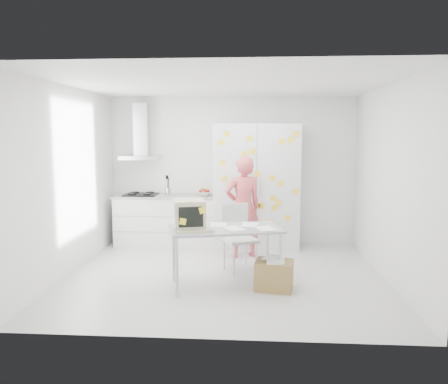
# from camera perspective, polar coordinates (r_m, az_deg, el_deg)

# --- Properties ---
(floor) EXTENTS (4.50, 4.00, 0.02)m
(floor) POSITION_cam_1_polar(r_m,az_deg,el_deg) (6.40, 0.15, -10.89)
(floor) COLOR silver
(floor) RESTS_ON ground
(walls) EXTENTS (4.52, 4.01, 2.70)m
(walls) POSITION_cam_1_polar(r_m,az_deg,el_deg) (6.83, 0.54, 1.94)
(walls) COLOR white
(walls) RESTS_ON ground
(ceiling) EXTENTS (4.50, 4.00, 0.02)m
(ceiling) POSITION_cam_1_polar(r_m,az_deg,el_deg) (6.12, 0.16, 13.97)
(ceiling) COLOR white
(ceiling) RESTS_ON walls
(counter_run) EXTENTS (1.84, 0.63, 1.28)m
(counter_run) POSITION_cam_1_polar(r_m,az_deg,el_deg) (8.07, -7.59, -3.58)
(counter_run) COLOR white
(counter_run) RESTS_ON ground
(range_hood) EXTENTS (0.70, 0.48, 1.01)m
(range_hood) POSITION_cam_1_polar(r_m,az_deg,el_deg) (8.16, -10.72, 6.97)
(range_hood) COLOR silver
(range_hood) RESTS_ON walls
(tall_cabinet) EXTENTS (1.50, 0.68, 2.20)m
(tall_cabinet) POSITION_cam_1_polar(r_m,az_deg,el_deg) (7.79, 4.25, 0.75)
(tall_cabinet) COLOR silver
(tall_cabinet) RESTS_ON ground
(person) EXTENTS (0.71, 0.59, 1.67)m
(person) POSITION_cam_1_polar(r_m,az_deg,el_deg) (7.16, 2.48, -1.98)
(person) COLOR #D45257
(person) RESTS_ON ground
(desk) EXTENTS (1.59, 1.06, 1.16)m
(desk) POSITION_cam_1_polar(r_m,az_deg,el_deg) (5.76, -2.82, -3.81)
(desk) COLOR #9EA2A9
(desk) RESTS_ON ground
(chair) EXTENTS (0.60, 0.60, 0.99)m
(chair) POSITION_cam_1_polar(r_m,az_deg,el_deg) (6.50, 1.83, -5.42)
(chair) COLOR silver
(chair) RESTS_ON ground
(cardboard_box) EXTENTS (0.53, 0.46, 0.42)m
(cardboard_box) POSITION_cam_1_polar(r_m,az_deg,el_deg) (5.82, 6.57, -10.67)
(cardboard_box) COLOR olive
(cardboard_box) RESTS_ON ground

